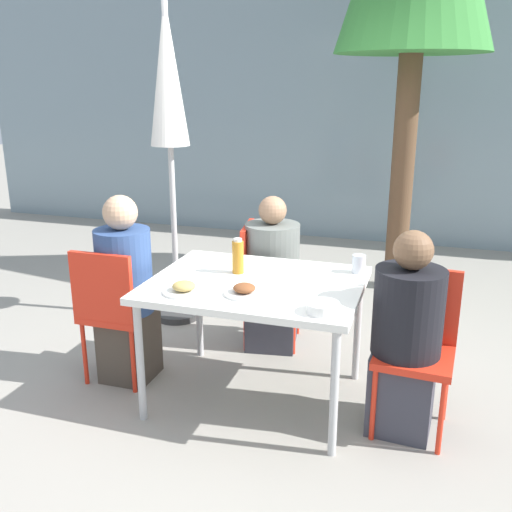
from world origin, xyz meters
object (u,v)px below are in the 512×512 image
(chair_right, at_px, (417,337))
(bottle, at_px, (238,256))
(closed_umbrella, at_px, (168,94))
(chair_left, at_px, (113,305))
(person_far, at_px, (272,279))
(chair_far, at_px, (262,275))
(person_left, at_px, (126,295))
(person_right, at_px, (406,341))
(drinking_cup, at_px, (359,264))
(salad_bowl, at_px, (323,308))

(chair_right, distance_m, bottle, 1.10)
(closed_umbrella, bearing_deg, chair_left, -85.60)
(closed_umbrella, bearing_deg, bottle, -46.34)
(chair_right, bearing_deg, closed_umbrella, -23.16)
(person_far, bearing_deg, chair_right, 46.36)
(bottle, bearing_deg, person_far, 86.73)
(chair_far, bearing_deg, chair_right, 47.18)
(person_left, height_order, chair_right, person_left)
(person_right, height_order, person_far, person_right)
(chair_far, xyz_separation_m, bottle, (0.05, -0.65, 0.33))
(person_far, relative_size, drinking_cup, 10.08)
(chair_left, height_order, closed_umbrella, closed_umbrella)
(person_left, relative_size, chair_right, 1.36)
(chair_right, xyz_separation_m, closed_umbrella, (-1.88, 0.97, 1.23))
(closed_umbrella, bearing_deg, chair_right, -27.19)
(bottle, bearing_deg, person_right, -9.75)
(person_far, relative_size, closed_umbrella, 0.45)
(person_right, xyz_separation_m, drinking_cup, (-0.31, 0.39, 0.28))
(chair_far, bearing_deg, chair_left, -48.60)
(chair_right, relative_size, closed_umbrella, 0.36)
(chair_left, height_order, person_far, person_far)
(salad_bowl, bearing_deg, drinking_cup, 83.04)
(chair_far, relative_size, closed_umbrella, 0.36)
(chair_left, relative_size, chair_right, 1.00)
(salad_bowl, bearing_deg, chair_right, 38.42)
(bottle, relative_size, drinking_cup, 1.95)
(person_left, relative_size, chair_far, 1.36)
(bottle, bearing_deg, person_left, -171.09)
(chair_far, xyz_separation_m, drinking_cup, (0.73, -0.43, 0.28))
(person_right, height_order, bottle, person_right)
(chair_right, xyz_separation_m, chair_far, (-1.10, 0.74, 0.00))
(person_left, bearing_deg, drinking_cup, 13.48)
(person_right, relative_size, person_far, 1.02)
(person_right, height_order, salad_bowl, person_right)
(person_left, xyz_separation_m, closed_umbrella, (-0.13, 0.98, 1.18))
(chair_right, height_order, salad_bowl, chair_right)
(chair_left, distance_m, salad_bowl, 1.40)
(person_left, distance_m, chair_right, 1.75)
(person_right, distance_m, drinking_cup, 0.57)
(chair_right, bearing_deg, chair_far, -30.00)
(chair_right, height_order, chair_far, same)
(bottle, xyz_separation_m, salad_bowl, (0.60, -0.45, -0.08))
(closed_umbrella, height_order, drinking_cup, closed_umbrella)
(person_left, xyz_separation_m, salad_bowl, (1.30, -0.34, 0.21))
(person_far, bearing_deg, chair_far, -122.00)
(chair_right, relative_size, person_right, 0.78)
(drinking_cup, bearing_deg, person_right, -51.13)
(person_far, relative_size, salad_bowl, 6.67)
(bottle, bearing_deg, chair_left, -165.81)
(salad_bowl, bearing_deg, chair_far, 120.54)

